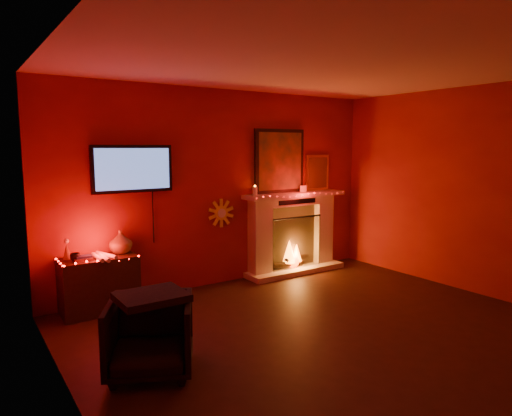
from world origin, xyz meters
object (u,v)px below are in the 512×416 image
at_px(sunburst_clock, 221,213).
at_px(armchair, 150,336).
at_px(fireplace, 292,225).
at_px(tv, 133,169).
at_px(console_table, 101,280).

bearing_deg(sunburst_clock, armchair, -132.87).
xyz_separation_m(fireplace, armchair, (-2.99, -1.85, -0.40)).
bearing_deg(tv, fireplace, -1.50).
distance_m(tv, sunburst_clock, 1.41).
relative_size(tv, console_table, 1.33).
bearing_deg(tv, sunburst_clock, 1.24).
xyz_separation_m(sunburst_clock, armchair, (-1.80, -1.94, -0.67)).
distance_m(fireplace, console_table, 2.96).
relative_size(fireplace, armchair, 3.05).
distance_m(fireplace, tv, 2.61).
bearing_deg(armchair, fireplace, 58.72).
height_order(fireplace, sunburst_clock, fireplace).
distance_m(fireplace, armchair, 3.54).
relative_size(sunburst_clock, console_table, 0.43).
height_order(console_table, armchair, console_table).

